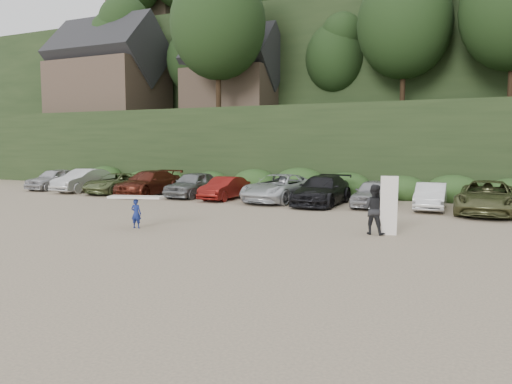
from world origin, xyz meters
The scene contains 5 objects.
ground centered at (0.00, 0.00, 0.00)m, with size 120.00×120.00×0.00m, color tan.
hillside_backdrop centered at (-0.26, 35.93, 11.22)m, with size 90.00×41.50×28.00m.
parked_cars centered at (-0.79, 9.96, 0.77)m, with size 39.57×6.17×1.61m.
child_surfer centered at (-3.27, -0.65, 0.89)m, with size 2.26×1.24×1.31m.
adult_surfer centered at (5.74, 2.16, 0.96)m, with size 1.39×0.80×2.24m.
Camera 1 is at (9.75, -16.52, 3.46)m, focal length 35.00 mm.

